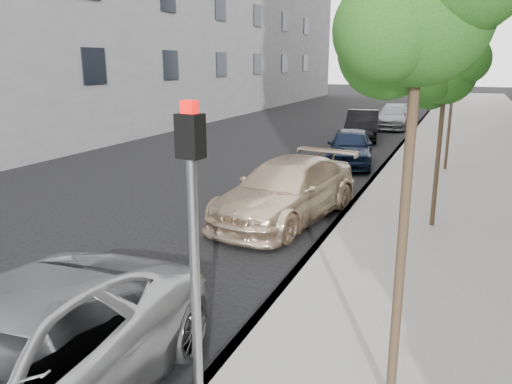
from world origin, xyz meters
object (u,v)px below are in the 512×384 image
Objects in this scene: tree_near at (423,14)px; tree_far at (457,54)px; suv at (287,190)px; sedan_rear at (393,117)px; tree_mid at (447,74)px; sedan_black at (362,125)px; signal_pole at (193,225)px; sedan_blue at (350,147)px.

tree_far is (-0.00, 13.00, -0.16)m from tree_near.
sedan_rear is at bearing 99.48° from suv.
tree_mid is at bearing 90.00° from tree_near.
suv reaches higher than sedan_black.
tree_mid is 4.32m from suv.
tree_mid reaches higher than signal_pole.
signal_pole is (-1.93, -13.80, -1.79)m from tree_far.
tree_far is 0.93× the size of suv.
tree_far reaches higher than signal_pole.
tree_near is at bearing 31.07° from signal_pole.
tree_far reaches higher than sedan_rear.
tree_far is 8.33m from suv.
tree_mid is 1.28× the size of signal_pole.
signal_pole is 20.41m from sedan_black.
sedan_black is (-4.11, 19.45, -3.40)m from tree_near.
tree_near reaches higher than signal_pole.
sedan_black reaches higher than sedan_rear.
signal_pole reaches higher than sedan_black.
suv is 1.10× the size of sedan_rear.
sedan_black is at bearing 101.94° from tree_near.
tree_far is (-0.00, 6.50, 0.50)m from tree_mid.
sedan_rear is at bearing 100.53° from tree_mid.
sedan_rear is at bearing 80.35° from sedan_blue.
sedan_blue is at bearing -88.76° from sedan_rear.
tree_far is 14.05m from signal_pole.
tree_near is at bearing -90.00° from tree_mid.
sedan_rear is at bearing 97.77° from tree_near.
suv is at bearing -99.65° from sedan_blue.
sedan_black is (-4.11, 12.95, -2.73)m from tree_mid.
sedan_blue is at bearing -91.39° from sedan_black.
tree_near is 1.12× the size of sedan_black.
tree_near is 2.86m from signal_pole.
tree_mid is 18.42m from sedan_rear.
tree_near is at bearing -86.47° from sedan_black.
tree_far is 4.66m from sedan_blue.
tree_mid is 7.87m from sedan_blue.
sedan_rear is at bearing 101.77° from signal_pole.
tree_mid is 6.52m from tree_far.
sedan_black is at bearing 104.74° from signal_pole.
signal_pole is 7.16m from suv.
tree_far is at bearing 90.64° from signal_pole.
tree_mid is at bearing 83.79° from signal_pole.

